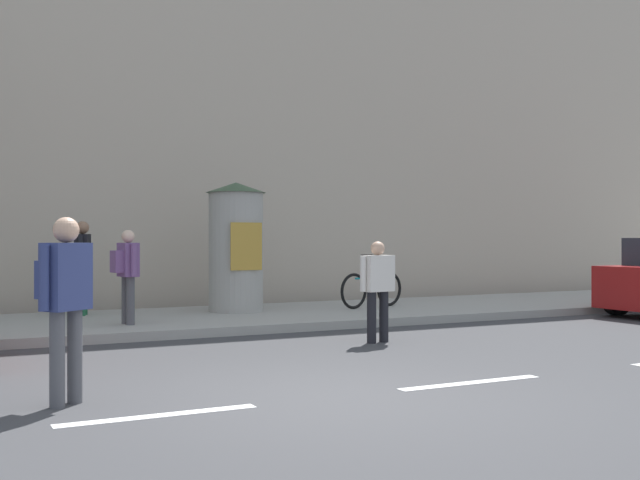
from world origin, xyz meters
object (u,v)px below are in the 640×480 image
object	(u,v)px
pedestrian_in_red_top	(378,283)
pedestrian_tallest	(81,259)
pedestrian_with_backpack	(127,268)
pedestrian_in_light_jacket	(64,292)
poster_column	(236,246)
bicycle_leaning	(372,289)

from	to	relation	value
pedestrian_in_red_top	pedestrian_tallest	size ratio (longest dim) A/B	0.88
pedestrian_in_red_top	pedestrian_with_backpack	distance (m)	4.21
pedestrian_in_light_jacket	pedestrian_with_backpack	world-z (taller)	pedestrian_in_light_jacket
pedestrian_in_light_jacket	pedestrian_tallest	xyz separation A→B (m)	(1.49, 7.23, 0.13)
pedestrian_in_red_top	pedestrian_with_backpack	world-z (taller)	pedestrian_with_backpack
poster_column	pedestrian_tallest	bearing A→B (deg)	168.70
pedestrian_tallest	poster_column	bearing A→B (deg)	-11.30
poster_column	pedestrian_in_light_jacket	distance (m)	7.94
pedestrian_with_backpack	pedestrian_in_red_top	bearing A→B (deg)	-42.95
pedestrian_in_light_jacket	bicycle_leaning	size ratio (longest dim) A/B	1.02
pedestrian_with_backpack	bicycle_leaning	world-z (taller)	pedestrian_with_backpack
pedestrian_in_light_jacket	pedestrian_tallest	world-z (taller)	pedestrian_tallest
poster_column	pedestrian_in_light_jacket	size ratio (longest dim) A/B	1.42
pedestrian_with_backpack	pedestrian_tallest	xyz separation A→B (m)	(-0.37, 1.92, 0.12)
pedestrian_in_red_top	pedestrian_tallest	bearing A→B (deg)	125.73
poster_column	pedestrian_tallest	distance (m)	2.88
pedestrian_tallest	bicycle_leaning	bearing A→B (deg)	-10.71
poster_column	pedestrian_tallest	world-z (taller)	poster_column
poster_column	pedestrian_in_red_top	xyz separation A→B (m)	(0.63, -4.22, -0.53)
bicycle_leaning	pedestrian_in_light_jacket	bearing A→B (deg)	-138.96
pedestrian_in_red_top	bicycle_leaning	size ratio (longest dim) A/B	0.88
poster_column	bicycle_leaning	xyz separation A→B (m)	(2.78, -0.50, -0.88)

